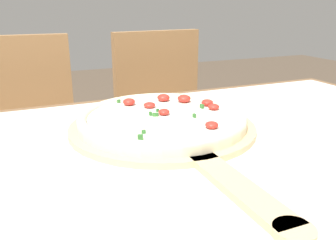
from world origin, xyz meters
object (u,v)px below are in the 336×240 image
pizza_peel (167,130)px  chair_right (167,123)px  chair_left (25,143)px  pizza (163,118)px

pizza_peel → chair_right: (0.28, 0.67, -0.23)m
pizza_peel → chair_right: 0.76m
pizza_peel → chair_left: size_ratio=0.70×
pizza → chair_right: size_ratio=0.40×
chair_right → chair_left: bearing=175.5°
pizza_peel → pizza: (0.00, 0.02, 0.02)m
pizza → chair_right: (0.28, 0.64, -0.25)m
pizza → chair_left: 0.74m
pizza_peel → chair_right: bearing=67.0°
chair_right → pizza: bearing=-118.1°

